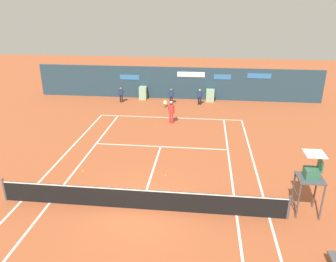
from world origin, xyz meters
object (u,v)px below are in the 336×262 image
(player_on_baseline, at_px, (171,110))
(tennis_ball_mid_court, at_px, (165,175))
(umpire_chair, at_px, (311,175))
(tennis_ball_near_service_line, at_px, (83,171))
(ball_kid_right_post, at_px, (171,95))
(ball_kid_centre_post, at_px, (200,96))
(ball_kid_left_post, at_px, (121,94))

(player_on_baseline, distance_m, tennis_ball_mid_court, 7.67)
(umpire_chair, height_order, tennis_ball_near_service_line, umpire_chair)
(tennis_ball_mid_court, xyz_separation_m, tennis_ball_near_service_line, (-4.25, -0.03, 0.00))
(umpire_chair, bearing_deg, tennis_ball_near_service_line, 77.25)
(ball_kid_right_post, bearing_deg, tennis_ball_near_service_line, 76.85)
(ball_kid_centre_post, bearing_deg, umpire_chair, 115.70)
(umpire_chair, bearing_deg, ball_kid_right_post, 25.74)
(tennis_ball_mid_court, bearing_deg, player_on_baseline, 93.97)
(ball_kid_centre_post, xyz_separation_m, ball_kid_left_post, (-6.74, 0.00, -0.03))
(ball_kid_centre_post, distance_m, ball_kid_left_post, 6.74)
(player_on_baseline, height_order, tennis_ball_near_service_line, player_on_baseline)
(ball_kid_right_post, distance_m, tennis_ball_mid_court, 12.43)
(ball_kid_centre_post, bearing_deg, ball_kid_left_post, 8.00)
(tennis_ball_mid_court, bearing_deg, ball_kid_centre_post, 83.58)
(umpire_chair, bearing_deg, ball_kid_left_post, 37.82)
(ball_kid_right_post, distance_m, ball_kid_left_post, 4.33)
(ball_kid_right_post, bearing_deg, umpire_chair, 117.22)
(tennis_ball_near_service_line, bearing_deg, ball_kid_centre_post, 65.54)
(ball_kid_left_post, height_order, tennis_ball_mid_court, ball_kid_left_post)
(ball_kid_right_post, height_order, ball_kid_centre_post, ball_kid_centre_post)
(player_on_baseline, xyz_separation_m, tennis_ball_near_service_line, (-3.72, -7.63, -0.94))
(ball_kid_right_post, height_order, ball_kid_left_post, ball_kid_right_post)
(umpire_chair, xyz_separation_m, player_on_baseline, (-6.62, 9.97, -0.77))
(umpire_chair, relative_size, tennis_ball_near_service_line, 39.86)
(ball_kid_left_post, relative_size, tennis_ball_mid_court, 19.19)
(ball_kid_centre_post, bearing_deg, ball_kid_right_post, 8.00)
(umpire_chair, distance_m, tennis_ball_near_service_line, 10.74)
(tennis_ball_near_service_line, bearing_deg, ball_kid_right_post, 75.37)
(tennis_ball_near_service_line, bearing_deg, ball_kid_left_post, 95.06)
(ball_kid_left_post, distance_m, tennis_ball_near_service_line, 12.46)
(ball_kid_centre_post, height_order, ball_kid_left_post, ball_kid_centre_post)
(player_on_baseline, relative_size, ball_kid_right_post, 1.39)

